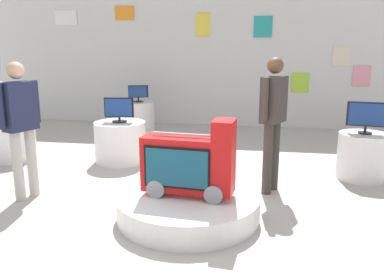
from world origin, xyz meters
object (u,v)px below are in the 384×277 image
object	(u,v)px
display_pedestal_left_rear	(11,140)
shopper_browsing_rear	(20,121)
main_display_pedestal	(188,206)
shopper_browsing_near_truck	(273,115)
tv_on_left_rear	(8,109)
tv_on_far_right	(367,116)
display_pedestal_right_rear	(139,117)
tv_on_right_rear	(138,93)
display_pedestal_far_right	(362,156)
novelty_firetruck_tv	(190,165)
tv_on_center_rear	(119,110)
display_pedestal_center_rear	(120,142)

from	to	relation	value
display_pedestal_left_rear	shopper_browsing_rear	bearing A→B (deg)	-52.04
main_display_pedestal	shopper_browsing_near_truck	xyz separation A→B (m)	(0.91, 0.97, 0.88)
tv_on_left_rear	tv_on_far_right	distance (m)	5.51
display_pedestal_right_rear	tv_on_right_rear	world-z (taller)	tv_on_right_rear
tv_on_left_rear	display_pedestal_far_right	xyz separation A→B (m)	(5.51, -0.09, -0.52)
main_display_pedestal	display_pedestal_right_rear	xyz separation A→B (m)	(-1.83, 4.24, 0.20)
novelty_firetruck_tv	main_display_pedestal	bearing A→B (deg)	154.71
tv_on_center_rear	display_pedestal_right_rear	distance (m)	2.36
novelty_firetruck_tv	tv_on_right_rear	distance (m)	4.64
tv_on_right_rear	display_pedestal_right_rear	bearing A→B (deg)	73.19
shopper_browsing_rear	display_pedestal_far_right	bearing A→B (deg)	18.88
display_pedestal_left_rear	tv_on_center_rear	bearing A→B (deg)	5.06
display_pedestal_right_rear	tv_on_center_rear	bearing A→B (deg)	-80.76
display_pedestal_center_rear	shopper_browsing_near_truck	world-z (taller)	shopper_browsing_near_truck
main_display_pedestal	display_pedestal_far_right	distance (m)	2.81
tv_on_far_right	shopper_browsing_rear	bearing A→B (deg)	-161.18
display_pedestal_center_rear	novelty_firetruck_tv	bearing A→B (deg)	-53.25
display_pedestal_center_rear	tv_on_right_rear	world-z (taller)	tv_on_right_rear
novelty_firetruck_tv	display_pedestal_left_rear	world-z (taller)	novelty_firetruck_tv
display_pedestal_center_rear	tv_on_center_rear	xyz separation A→B (m)	(-0.00, -0.00, 0.53)
display_pedestal_center_rear	display_pedestal_far_right	distance (m)	3.68
novelty_firetruck_tv	tv_on_center_rear	distance (m)	2.49
display_pedestal_left_rear	tv_on_left_rear	world-z (taller)	tv_on_left_rear
tv_on_right_rear	shopper_browsing_rear	bearing A→B (deg)	-93.52
novelty_firetruck_tv	display_pedestal_far_right	bearing A→B (deg)	38.19
tv_on_center_rear	main_display_pedestal	bearing A→B (deg)	-53.41
display_pedestal_center_rear	shopper_browsing_near_truck	size ratio (longest dim) A/B	0.48
novelty_firetruck_tv	tv_on_left_rear	xyz separation A→B (m)	(-3.31, 1.81, 0.23)
display_pedestal_left_rear	tv_on_right_rear	distance (m)	2.88
display_pedestal_far_right	novelty_firetruck_tv	bearing A→B (deg)	-141.81
tv_on_center_rear	display_pedestal_far_right	distance (m)	3.72
main_display_pedestal	shopper_browsing_rear	bearing A→B (deg)	173.15
display_pedestal_left_rear	display_pedestal_center_rear	world-z (taller)	same
novelty_firetruck_tv	tv_on_center_rear	world-z (taller)	novelty_firetruck_tv
novelty_firetruck_tv	shopper_browsing_rear	world-z (taller)	shopper_browsing_rear
tv_on_right_rear	tv_on_far_right	xyz separation A→B (m)	(4.05, -2.52, 0.06)
display_pedestal_right_rear	display_pedestal_far_right	xyz separation A→B (m)	(4.05, -2.52, 0.00)
display_pedestal_right_rear	display_pedestal_far_right	world-z (taller)	same
tv_on_far_right	shopper_browsing_near_truck	size ratio (longest dim) A/B	0.30
display_pedestal_center_rear	tv_on_center_rear	bearing A→B (deg)	-96.44
display_pedestal_right_rear	shopper_browsing_rear	bearing A→B (deg)	-93.53
main_display_pedestal	tv_on_far_right	size ratio (longest dim) A/B	2.98
display_pedestal_left_rear	display_pedestal_center_rear	distance (m)	1.84
novelty_firetruck_tv	shopper_browsing_near_truck	xyz separation A→B (m)	(0.89, 0.98, 0.40)
main_display_pedestal	display_pedestal_far_right	world-z (taller)	display_pedestal_far_right
tv_on_center_rear	shopper_browsing_near_truck	world-z (taller)	shopper_browsing_near_truck
novelty_firetruck_tv	tv_on_right_rear	bearing A→B (deg)	113.57
display_pedestal_center_rear	tv_on_far_right	world-z (taller)	tv_on_far_right
tv_on_right_rear	tv_on_far_right	size ratio (longest dim) A/B	0.80
tv_on_center_rear	shopper_browsing_rear	world-z (taller)	shopper_browsing_rear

